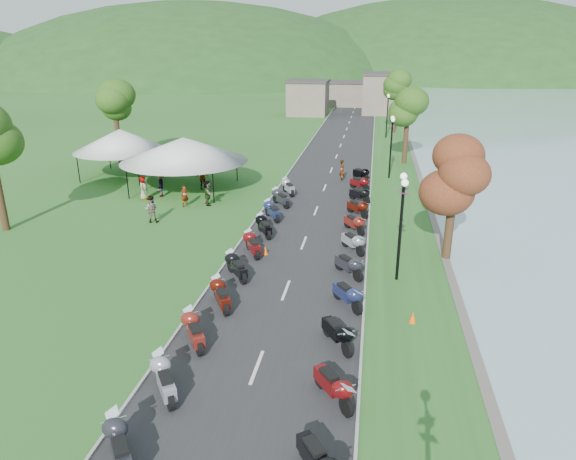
{
  "coord_description": "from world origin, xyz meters",
  "views": [
    {
      "loc": [
        3.55,
        -4.68,
        10.53
      ],
      "look_at": [
        -0.64,
        20.45,
        1.3
      ],
      "focal_mm": 32.0,
      "sensor_mm": 36.0,
      "label": 1
    }
  ],
  "objects_px": {
    "pedestrian_a": "(186,206)",
    "pedestrian_c": "(161,196)",
    "pedestrian_b": "(152,222)",
    "vendor_tent_main": "(185,164)"
  },
  "relations": [
    {
      "from": "pedestrian_a",
      "to": "vendor_tent_main",
      "type": "bearing_deg",
      "value": 60.32
    },
    {
      "from": "vendor_tent_main",
      "to": "pedestrian_b",
      "type": "height_order",
      "value": "vendor_tent_main"
    },
    {
      "from": "pedestrian_b",
      "to": "pedestrian_c",
      "type": "bearing_deg",
      "value": -85.03
    },
    {
      "from": "pedestrian_b",
      "to": "vendor_tent_main",
      "type": "bearing_deg",
      "value": -98.15
    },
    {
      "from": "pedestrian_a",
      "to": "pedestrian_c",
      "type": "height_order",
      "value": "pedestrian_c"
    },
    {
      "from": "vendor_tent_main",
      "to": "pedestrian_a",
      "type": "relative_size",
      "value": 4.13
    },
    {
      "from": "pedestrian_c",
      "to": "pedestrian_b",
      "type": "bearing_deg",
      "value": 0.58
    },
    {
      "from": "vendor_tent_main",
      "to": "pedestrian_a",
      "type": "height_order",
      "value": "vendor_tent_main"
    },
    {
      "from": "pedestrian_c",
      "to": "vendor_tent_main",
      "type": "bearing_deg",
      "value": 136.33
    },
    {
      "from": "pedestrian_b",
      "to": "pedestrian_c",
      "type": "xyz_separation_m",
      "value": [
        -1.76,
        5.56,
        0.0
      ]
    }
  ]
}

